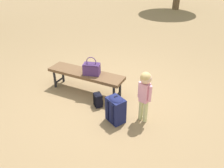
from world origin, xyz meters
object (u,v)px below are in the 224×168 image
(park_bench, at_px, (86,75))
(backpack_small, at_px, (98,99))
(handbag, at_px, (92,68))
(child_standing, at_px, (145,89))
(backpack_large, at_px, (116,108))

(park_bench, bearing_deg, backpack_small, -24.28)
(park_bench, xyz_separation_m, handbag, (0.16, 0.02, 0.18))
(child_standing, bearing_deg, handbag, 175.51)
(handbag, xyz_separation_m, backpack_small, (0.37, -0.25, -0.43))
(park_bench, relative_size, backpack_small, 5.56)
(park_bench, bearing_deg, child_standing, -3.32)
(handbag, distance_m, backpack_large, 1.04)
(handbag, distance_m, child_standing, 1.26)
(park_bench, relative_size, child_standing, 1.77)
(backpack_small, bearing_deg, park_bench, 155.72)
(park_bench, height_order, handbag, handbag)
(park_bench, relative_size, backpack_large, 3.20)
(park_bench, distance_m, backpack_large, 1.13)
(park_bench, xyz_separation_m, child_standing, (1.41, -0.08, 0.23))
(handbag, bearing_deg, backpack_small, -34.43)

